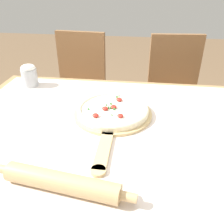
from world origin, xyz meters
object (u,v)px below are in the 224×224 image
object	(u,v)px
pizza_peel	(112,116)
rolling_pin	(62,182)
pizza	(113,110)
flour_cup	(29,75)
chair_left	(79,83)
chair_right	(174,88)

from	to	relation	value
pizza_peel	rolling_pin	distance (m)	0.42
pizza	flour_cup	distance (m)	0.55
pizza_peel	chair_left	world-z (taller)	chair_left
rolling_pin	chair_left	bearing A→B (deg)	102.95
pizza_peel	pizza	xyz separation A→B (m)	(-0.00, 0.03, 0.02)
chair_left	flour_cup	distance (m)	0.61
pizza_peel	chair_left	xyz separation A→B (m)	(-0.37, 0.81, -0.21)
pizza_peel	flour_cup	world-z (taller)	flour_cup
pizza	pizza_peel	bearing A→B (deg)	-89.75
rolling_pin	pizza	bearing A→B (deg)	78.61
pizza	chair_left	bearing A→B (deg)	115.12
rolling_pin	flour_cup	bearing A→B (deg)	120.24
chair_left	chair_right	world-z (taller)	same
chair_left	flour_cup	world-z (taller)	chair_left
pizza	chair_left	xyz separation A→B (m)	(-0.37, 0.79, -0.23)
pizza	chair_right	size ratio (longest dim) A/B	0.34
flour_cup	chair_left	bearing A→B (deg)	77.16
flour_cup	pizza	bearing A→B (deg)	-27.43
flour_cup	pizza_peel	bearing A→B (deg)	-29.72
rolling_pin	flour_cup	world-z (taller)	flour_cup
pizza_peel	pizza	size ratio (longest dim) A/B	1.78
pizza	chair_right	distance (m)	0.90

